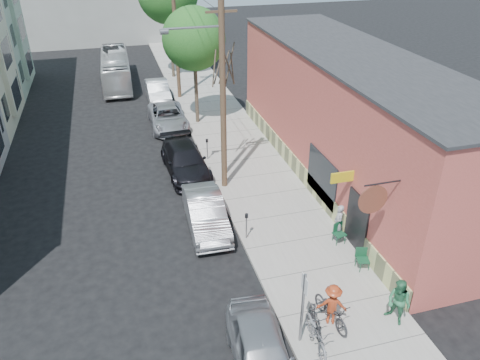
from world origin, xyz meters
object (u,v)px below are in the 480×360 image
object	(u,v)px
parked_bike_b	(316,333)
bus	(116,69)
patron_green	(399,302)
car_0	(261,353)
parked_bike_a	(315,321)
car_1	(206,213)
patron_grey	(338,222)
patio_chair_b	(363,260)
utility_pole_near	(221,87)
car_4	(158,91)
parking_meter_near	(246,222)
sign_post	(303,302)
patio_chair_a	(339,234)
car_3	(168,117)
tree_leafy_mid	(194,39)
cyclist	(332,304)
tree_bare	(224,128)
parking_meter_far	(207,146)
car_2	(185,160)

from	to	relation	value
parked_bike_b	bus	xyz separation A→B (m)	(-4.78, 30.05, 0.63)
patron_green	car_0	size ratio (longest dim) A/B	0.40
parked_bike_a	car_1	size ratio (longest dim) A/B	0.34
patron_grey	patron_green	xyz separation A→B (m)	(-0.22, -4.95, 0.07)
patio_chair_b	utility_pole_near	bearing A→B (deg)	130.78
car_4	parking_meter_near	bearing A→B (deg)	-85.40
car_1	sign_post	bearing A→B (deg)	-76.07
parking_meter_near	utility_pole_near	xyz separation A→B (m)	(0.14, 4.69, 4.43)
parked_bike_b	bus	world-z (taller)	bus
patio_chair_a	patron_grey	world-z (taller)	patron_grey
parking_meter_near	patron_grey	size ratio (longest dim) A/B	0.77
parking_meter_near	car_3	distance (m)	13.58
parking_meter_near	patron_grey	xyz separation A→B (m)	(3.78, -1.02, -0.03)
tree_leafy_mid	patron_grey	size ratio (longest dim) A/B	4.68
patio_chair_a	car_0	world-z (taller)	car_0
sign_post	car_1	size ratio (longest dim) A/B	0.61
utility_pole_near	parked_bike_a	distance (m)	11.41
patio_chair_b	cyclist	size ratio (longest dim) A/B	0.56
parking_meter_near	utility_pole_near	size ratio (longest dim) A/B	0.12
tree_leafy_mid	parked_bike_b	bearing A→B (deg)	-90.10
tree_bare	car_0	distance (m)	12.79
car_3	car_4	size ratio (longest dim) A/B	1.10
car_1	bus	xyz separation A→B (m)	(-2.81, 22.40, 0.53)
parked_bike_a	patron_grey	bearing A→B (deg)	64.59
parking_meter_far	patio_chair_b	size ratio (longest dim) A/B	1.41
car_1	car_4	bearing A→B (deg)	92.02
car_1	patron_grey	bearing A→B (deg)	-23.61
parked_bike_a	tree_bare	bearing A→B (deg)	98.94
tree_bare	car_4	size ratio (longest dim) A/B	1.13
patio_chair_b	car_3	world-z (taller)	car_3
parked_bike_b	car_1	distance (m)	7.90
patio_chair_b	parked_bike_b	world-z (taller)	parked_bike_b
cyclist	car_0	world-z (taller)	cyclist
car_2	bus	distance (m)	17.27
car_1	car_0	bearing A→B (deg)	-87.98
tree_bare	car_3	bearing A→B (deg)	104.89
parking_meter_far	patron_green	bearing A→B (deg)	-75.59
patron_green	car_3	bearing A→B (deg)	172.67
patron_grey	cyclist	world-z (taller)	patron_grey
tree_bare	patron_green	distance (m)	12.45
car_3	sign_post	bearing A→B (deg)	-85.46
sign_post	patron_grey	size ratio (longest dim) A/B	1.74
parked_bike_a	bus	xyz separation A→B (m)	(-4.98, 29.53, 0.67)
parked_bike_b	car_2	bearing A→B (deg)	103.41
cyclist	bus	bearing A→B (deg)	-56.26
utility_pole_near	car_4	xyz separation A→B (m)	(-1.59, 14.14, -4.65)
sign_post	car_4	distance (m)	24.76
patio_chair_a	car_1	world-z (taller)	car_1
tree_bare	car_4	world-z (taller)	tree_bare
parking_meter_far	car_3	world-z (taller)	car_3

